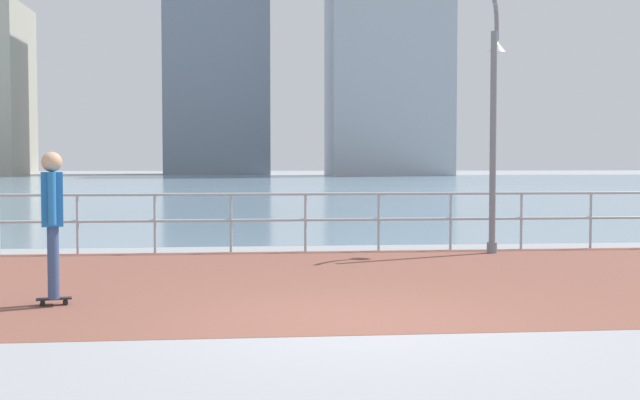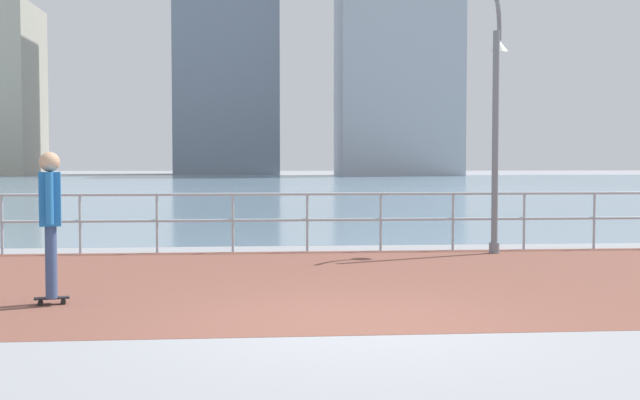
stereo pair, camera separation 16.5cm
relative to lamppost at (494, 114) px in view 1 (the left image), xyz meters
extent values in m
plane|color=gray|center=(-3.50, 33.82, -2.59)|extent=(220.00, 220.00, 0.00)
cube|color=brown|center=(-3.50, -3.20, -2.58)|extent=(28.00, 7.27, 0.01)
cube|color=#6B899E|center=(-3.50, 45.44, -2.58)|extent=(180.00, 88.00, 0.00)
cylinder|color=#9EADB7|center=(-7.70, 0.44, -2.04)|extent=(0.05, 0.05, 1.09)
cylinder|color=#9EADB7|center=(-6.30, 0.44, -2.04)|extent=(0.05, 0.05, 1.09)
cylinder|color=#9EADB7|center=(-4.90, 0.44, -2.04)|extent=(0.05, 0.05, 1.09)
cylinder|color=#9EADB7|center=(-3.50, 0.44, -2.04)|extent=(0.05, 0.05, 1.09)
cylinder|color=#9EADB7|center=(-2.10, 0.44, -2.04)|extent=(0.05, 0.05, 1.09)
cylinder|color=#9EADB7|center=(-0.70, 0.44, -2.04)|extent=(0.05, 0.05, 1.09)
cylinder|color=#9EADB7|center=(0.70, 0.44, -2.04)|extent=(0.05, 0.05, 1.09)
cylinder|color=#9EADB7|center=(2.10, 0.44, -2.04)|extent=(0.05, 0.05, 1.09)
cylinder|color=#9EADB7|center=(-3.50, 0.44, -1.50)|extent=(25.20, 0.06, 0.06)
cylinder|color=#9EADB7|center=(-3.50, 0.44, -1.99)|extent=(25.20, 0.06, 0.06)
cylinder|color=slate|center=(-0.07, -0.16, -2.49)|extent=(0.19, 0.19, 0.20)
cylinder|color=slate|center=(-0.07, -0.16, -0.54)|extent=(0.12, 0.12, 4.09)
cylinder|color=slate|center=(-0.04, -0.09, 2.04)|extent=(0.15, 0.20, 0.11)
cylinder|color=slate|center=(0.02, 0.05, 1.99)|extent=(0.15, 0.21, 0.15)
cylinder|color=slate|center=(0.07, 0.17, 1.91)|extent=(0.15, 0.20, 0.18)
cylinder|color=slate|center=(0.11, 0.26, 1.79)|extent=(0.14, 0.18, 0.19)
cylinder|color=slate|center=(0.14, 0.32, 1.65)|extent=(0.13, 0.15, 0.19)
cylinder|color=slate|center=(0.14, 0.34, 1.49)|extent=(0.11, 0.11, 0.17)
cone|color=silver|center=(0.14, 0.34, 1.29)|extent=(0.36, 0.36, 0.22)
cylinder|color=black|center=(-6.77, -4.82, -2.56)|extent=(0.06, 0.04, 0.06)
cylinder|color=black|center=(-6.75, -4.89, -2.56)|extent=(0.06, 0.04, 0.06)
cylinder|color=black|center=(-7.02, -4.87, -2.56)|extent=(0.06, 0.04, 0.06)
cylinder|color=black|center=(-7.00, -4.95, -2.56)|extent=(0.06, 0.04, 0.06)
cube|color=black|center=(-6.88, -4.88, -2.51)|extent=(0.41, 0.19, 0.02)
cylinder|color=#384C7A|center=(-6.90, -4.80, -2.07)|extent=(0.15, 0.15, 0.85)
cylinder|color=#384C7A|center=(-6.87, -4.96, -2.07)|extent=(0.15, 0.15, 0.85)
cube|color=#236BB2|center=(-6.88, -4.88, -1.33)|extent=(0.31, 0.38, 0.63)
cylinder|color=#236BB2|center=(-6.93, -4.66, -1.31)|extent=(0.11, 0.11, 0.60)
cylinder|color=#236BB2|center=(-6.84, -5.11, -1.31)|extent=(0.11, 0.11, 0.60)
sphere|color=tan|center=(-6.88, -4.88, -0.90)|extent=(0.23, 0.23, 0.23)
cube|color=#A3A8B2|center=(13.85, 86.15, 16.91)|extent=(15.20, 11.22, 39.00)
cube|color=slate|center=(-8.09, 97.81, 19.17)|extent=(14.02, 16.39, 43.51)
camera|label=1|loc=(-4.66, -14.33, -0.90)|focal=44.23mm
camera|label=2|loc=(-4.49, -14.35, -0.90)|focal=44.23mm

